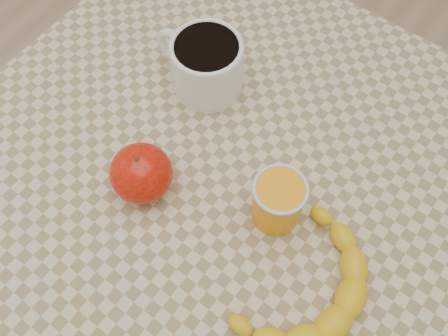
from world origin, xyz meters
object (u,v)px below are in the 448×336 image
Objects in this scene: coffee_mug at (205,63)px; apple at (141,173)px; orange_juice_glass at (278,201)px; table at (224,199)px; banana at (305,288)px.

coffee_mug reaches higher than apple.
orange_juice_glass is at bearing -29.54° from coffee_mug.
apple is (-0.08, -0.08, 0.12)m from table.
orange_juice_glass is (0.09, -0.01, 0.13)m from table.
apple is 0.26m from banana.
banana is (0.30, -0.19, -0.03)m from coffee_mug.
table is at bearing 45.82° from apple.
apple is (-0.17, -0.07, -0.00)m from orange_juice_glass.
table is 0.22m from banana.
table is at bearing -43.64° from coffee_mug.
orange_juice_glass is at bearing 23.49° from apple.
apple reaches higher than table.
coffee_mug is 0.20m from apple.
orange_juice_glass is 0.78× the size of apple.
coffee_mug is 0.56× the size of banana.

